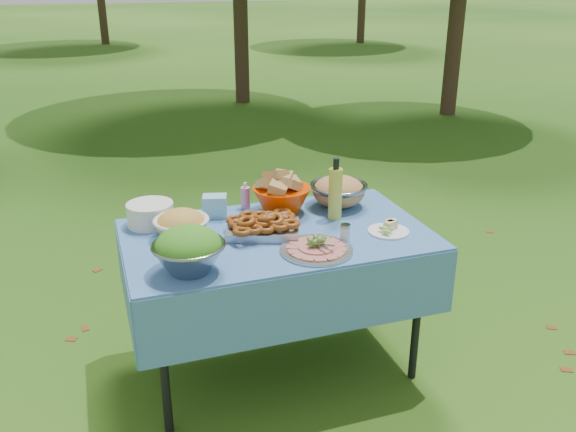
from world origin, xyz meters
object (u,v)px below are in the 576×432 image
object	(u,v)px
picnic_table	(277,302)
salad_bowl	(189,250)
plate_stack	(150,214)
oil_bottle	(335,189)
bread_bowl	(282,193)
pasta_bowl_steel	(339,191)
charcuterie_platter	(317,244)

from	to	relation	value
picnic_table	salad_bowl	size ratio (longest dim) A/B	4.80
plate_stack	picnic_table	bearing A→B (deg)	-28.41
plate_stack	oil_bottle	bearing A→B (deg)	-13.27
salad_bowl	plate_stack	size ratio (longest dim) A/B	1.32
salad_bowl	plate_stack	world-z (taller)	salad_bowl
bread_bowl	pasta_bowl_steel	size ratio (longest dim) A/B	1.00
salad_bowl	charcuterie_platter	size ratio (longest dim) A/B	0.91
salad_bowl	pasta_bowl_steel	distance (m)	1.04
bread_bowl	charcuterie_platter	size ratio (longest dim) A/B	0.92
bread_bowl	salad_bowl	bearing A→B (deg)	-137.46
salad_bowl	charcuterie_platter	xyz separation A→B (m)	(0.58, 0.01, -0.06)
pasta_bowl_steel	charcuterie_platter	size ratio (longest dim) A/B	0.92
picnic_table	plate_stack	distance (m)	0.78
bread_bowl	picnic_table	bearing A→B (deg)	-112.77
plate_stack	charcuterie_platter	world-z (taller)	plate_stack
salad_bowl	plate_stack	distance (m)	0.58
bread_bowl	charcuterie_platter	world-z (taller)	bread_bowl
salad_bowl	picnic_table	bearing A→B (deg)	29.64
picnic_table	oil_bottle	world-z (taller)	oil_bottle
charcuterie_platter	salad_bowl	bearing A→B (deg)	-178.56
plate_stack	pasta_bowl_steel	world-z (taller)	pasta_bowl_steel
salad_bowl	plate_stack	bearing A→B (deg)	99.12
picnic_table	oil_bottle	size ratio (longest dim) A/B	4.60
pasta_bowl_steel	charcuterie_platter	xyz separation A→B (m)	(-0.32, -0.51, -0.04)
picnic_table	bread_bowl	size ratio (longest dim) A/B	4.77
picnic_table	pasta_bowl_steel	world-z (taller)	pasta_bowl_steel
bread_bowl	oil_bottle	size ratio (longest dim) A/B	0.96
salad_bowl	plate_stack	xyz separation A→B (m)	(-0.09, 0.57, -0.04)
picnic_table	salad_bowl	xyz separation A→B (m)	(-0.47, -0.27, 0.48)
bread_bowl	pasta_bowl_steel	distance (m)	0.32
pasta_bowl_steel	oil_bottle	bearing A→B (deg)	-118.78
pasta_bowl_steel	oil_bottle	size ratio (longest dim) A/B	0.96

